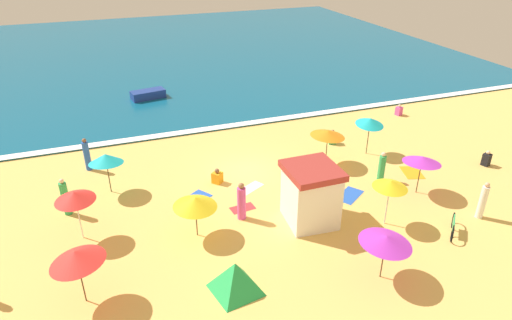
# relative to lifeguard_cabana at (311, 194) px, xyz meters

# --- Properties ---
(ground_plane) EXTENTS (60.00, 60.00, 0.00)m
(ground_plane) POSITION_rel_lifeguard_cabana_xyz_m (-1.13, 5.34, -1.40)
(ground_plane) COLOR #EDBC60
(ocean_water) EXTENTS (60.00, 44.00, 0.10)m
(ocean_water) POSITION_rel_lifeguard_cabana_xyz_m (-1.13, 33.34, -1.35)
(ocean_water) COLOR #0F567A
(ocean_water) RESTS_ON ground_plane
(wave_breaker_foam) EXTENTS (57.00, 0.70, 0.01)m
(wave_breaker_foam) POSITION_rel_lifeguard_cabana_xyz_m (-1.13, 11.64, -1.30)
(wave_breaker_foam) COLOR white
(wave_breaker_foam) RESTS_ON ocean_water
(lifeguard_cabana) EXTENTS (2.25, 2.40, 2.76)m
(lifeguard_cabana) POSITION_rel_lifeguard_cabana_xyz_m (0.00, 0.00, 0.00)
(lifeguard_cabana) COLOR white
(lifeguard_cabana) RESTS_ON ground_plane
(beach_umbrella_0) EXTENTS (2.17, 2.16, 2.12)m
(beach_umbrella_0) POSITION_rel_lifeguard_cabana_xyz_m (3.34, 4.71, 0.47)
(beach_umbrella_0) COLOR #4C3823
(beach_umbrella_0) RESTS_ON ground_plane
(beach_umbrella_1) EXTENTS (2.52, 2.51, 2.02)m
(beach_umbrella_1) POSITION_rel_lifeguard_cabana_xyz_m (0.91, -4.35, 0.36)
(beach_umbrella_1) COLOR #4C3823
(beach_umbrella_1) RESTS_ON ground_plane
(beach_umbrella_2) EXTENTS (1.93, 1.96, 2.36)m
(beach_umbrella_2) POSITION_rel_lifeguard_cabana_xyz_m (6.24, 5.03, 0.65)
(beach_umbrella_2) COLOR #4C3823
(beach_umbrella_2) RESTS_ON ground_plane
(beach_umbrella_3) EXTENTS (2.20, 2.22, 2.22)m
(beach_umbrella_3) POSITION_rel_lifeguard_cabana_xyz_m (-8.39, 5.76, 0.49)
(beach_umbrella_3) COLOR #4C3823
(beach_umbrella_3) RESTS_ON ground_plane
(beach_umbrella_4) EXTENTS (2.66, 2.66, 2.14)m
(beach_umbrella_4) POSITION_rel_lifeguard_cabana_xyz_m (6.20, 0.34, 0.47)
(beach_umbrella_4) COLOR #4C3823
(beach_umbrella_4) RESTS_ON ground_plane
(beach_umbrella_5) EXTENTS (2.52, 2.50, 2.35)m
(beach_umbrella_5) POSITION_rel_lifeguard_cabana_xyz_m (-9.81, -1.77, 0.61)
(beach_umbrella_5) COLOR #4C3823
(beach_umbrella_5) RESTS_ON ground_plane
(beach_umbrella_6) EXTENTS (2.63, 2.62, 1.99)m
(beach_umbrella_6) POSITION_rel_lifeguard_cabana_xyz_m (-5.11, 0.68, 0.30)
(beach_umbrella_6) COLOR #4C3823
(beach_umbrella_6) RESTS_ON ground_plane
(beach_umbrella_7) EXTENTS (2.20, 2.19, 2.28)m
(beach_umbrella_7) POSITION_rel_lifeguard_cabana_xyz_m (3.12, -1.40, 0.67)
(beach_umbrella_7) COLOR silver
(beach_umbrella_7) RESTS_ON ground_plane
(beach_umbrella_8) EXTENTS (2.25, 2.26, 2.34)m
(beach_umbrella_8) POSITION_rel_lifeguard_cabana_xyz_m (-9.82, 2.20, 0.71)
(beach_umbrella_8) COLOR silver
(beach_umbrella_8) RESTS_ON ground_plane
(beach_tent) EXTENTS (2.29, 2.27, 1.29)m
(beach_tent) POSITION_rel_lifeguard_cabana_xyz_m (-4.56, -3.14, -0.76)
(beach_tent) COLOR green
(beach_tent) RESTS_ON ground_plane
(parked_bicycle) EXTENTS (1.29, 1.36, 0.76)m
(parked_bicycle) POSITION_rel_lifeguard_cabana_xyz_m (5.48, -3.05, -1.02)
(parked_bicycle) COLOR black
(parked_bicycle) RESTS_ON ground_plane
(beachgoer_1) EXTENTS (0.35, 0.35, 1.88)m
(beachgoer_1) POSITION_rel_lifeguard_cabana_xyz_m (-10.43, 4.38, -0.52)
(beachgoer_1) COLOR green
(beachgoer_1) RESTS_ON ground_plane
(beachgoer_3) EXTENTS (0.37, 0.37, 1.86)m
(beachgoer_3) POSITION_rel_lifeguard_cabana_xyz_m (7.53, -2.50, -0.52)
(beachgoer_3) COLOR white
(beachgoer_3) RESTS_ON ground_plane
(beachgoer_4) EXTENTS (0.48, 0.48, 0.92)m
(beachgoer_4) POSITION_rel_lifeguard_cabana_xyz_m (11.76, 1.42, -1.01)
(beachgoer_4) COLOR black
(beachgoer_4) RESTS_ON ground_plane
(beachgoer_5) EXTENTS (0.56, 0.56, 1.87)m
(beachgoer_5) POSITION_rel_lifeguard_cabana_xyz_m (-2.86, 1.24, -0.53)
(beachgoer_5) COLOR #D84CA5
(beachgoer_5) RESTS_ON ground_plane
(beachgoer_6) EXTENTS (0.51, 0.51, 1.64)m
(beachgoer_6) POSITION_rel_lifeguard_cabana_xyz_m (5.21, 2.06, -0.64)
(beachgoer_6) COLOR green
(beachgoer_6) RESTS_ON ground_plane
(beachgoer_7) EXTENTS (0.47, 0.47, 1.89)m
(beachgoer_7) POSITION_rel_lifeguard_cabana_xyz_m (-9.35, 8.62, -0.51)
(beachgoer_7) COLOR blue
(beachgoer_7) RESTS_ON ground_plane
(beachgoer_8) EXTENTS (0.48, 0.48, 0.81)m
(beachgoer_8) POSITION_rel_lifeguard_cabana_xyz_m (11.79, 9.57, -1.06)
(beachgoer_8) COLOR #D84CA5
(beachgoer_8) RESTS_ON ground_plane
(beachgoer_9) EXTENTS (0.53, 0.53, 0.92)m
(beachgoer_9) POSITION_rel_lifeguard_cabana_xyz_m (4.99, 7.00, -1.01)
(beachgoer_9) COLOR green
(beachgoer_9) RESTS_ON ground_plane
(beachgoer_11) EXTENTS (0.65, 0.65, 0.83)m
(beachgoer_11) POSITION_rel_lifeguard_cabana_xyz_m (-3.04, 4.77, -1.06)
(beachgoer_11) COLOR orange
(beachgoer_11) RESTS_ON ground_plane
(beach_towel_0) EXTENTS (1.23, 0.76, 0.01)m
(beach_towel_0) POSITION_rel_lifeguard_cabana_xyz_m (-2.57, 1.99, -1.40)
(beach_towel_0) COLOR red
(beach_towel_0) RESTS_ON ground_plane
(beach_towel_1) EXTENTS (1.36, 1.67, 0.01)m
(beach_towel_1) POSITION_rel_lifeguard_cabana_xyz_m (7.32, 2.12, -1.40)
(beach_towel_1) COLOR orange
(beach_towel_1) RESTS_ON ground_plane
(beach_towel_2) EXTENTS (1.48, 1.44, 0.01)m
(beach_towel_2) POSITION_rel_lifeguard_cabana_xyz_m (-4.34, 3.69, -1.40)
(beach_towel_2) COLOR blue
(beach_towel_2) RESTS_ON ground_plane
(beach_towel_3) EXTENTS (1.57, 1.26, 0.01)m
(beach_towel_3) POSITION_rel_lifeguard_cabana_xyz_m (-1.57, 3.63, -1.40)
(beach_towel_3) COLOR white
(beach_towel_3) RESTS_ON ground_plane
(beach_towel_4) EXTENTS (1.82, 1.63, 0.01)m
(beach_towel_4) POSITION_rel_lifeguard_cabana_xyz_m (2.86, 1.24, -1.40)
(beach_towel_4) COLOR blue
(beach_towel_4) RESTS_ON ground_plane
(small_boat_0) EXTENTS (2.72, 1.55, 0.64)m
(small_boat_0) POSITION_rel_lifeguard_cabana_xyz_m (-4.60, 19.04, -0.98)
(small_boat_0) COLOR navy
(small_boat_0) RESTS_ON ocean_water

